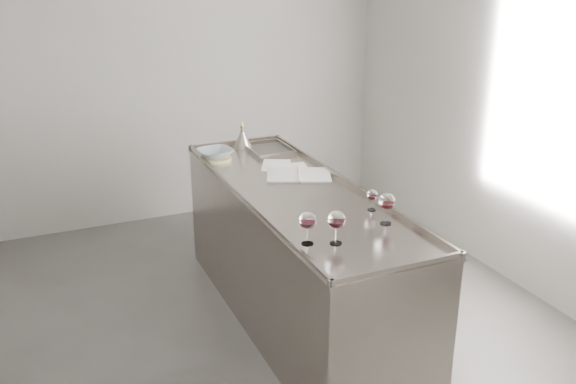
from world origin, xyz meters
name	(u,v)px	position (x,y,z in m)	size (l,w,h in m)	color
room_shell	(237,143)	(0.00, 0.00, 1.40)	(4.54, 5.04, 2.84)	#4A4745
counter	(297,257)	(0.50, 0.30, 0.47)	(0.77, 2.42, 0.97)	gray
wine_glass_left	(308,221)	(0.23, -0.44, 1.07)	(0.09, 0.09, 0.18)	white
wine_glass_middle	(337,220)	(0.36, -0.49, 1.07)	(0.09, 0.09, 0.19)	white
wine_glass_right	(387,202)	(0.74, -0.37, 1.07)	(0.09, 0.09, 0.18)	white
wine_glass_small	(372,196)	(0.78, -0.16, 1.03)	(0.06, 0.06, 0.13)	white
notebook	(299,175)	(0.64, 0.57, 0.95)	(0.52, 0.45, 0.02)	white
loose_paper_top	(295,169)	(0.68, 0.72, 0.94)	(0.19, 0.27, 0.00)	silver
loose_paper_under	(276,165)	(0.58, 0.84, 0.94)	(0.20, 0.28, 0.00)	white
trivet	(215,159)	(0.23, 1.15, 0.95)	(0.24, 0.24, 0.02)	#CEC285
ceramic_bowl	(215,153)	(0.23, 1.15, 0.99)	(0.25, 0.25, 0.06)	#97A7B0
wine_funnel	(242,139)	(0.52, 1.38, 1.01)	(0.15, 0.15, 0.21)	gray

